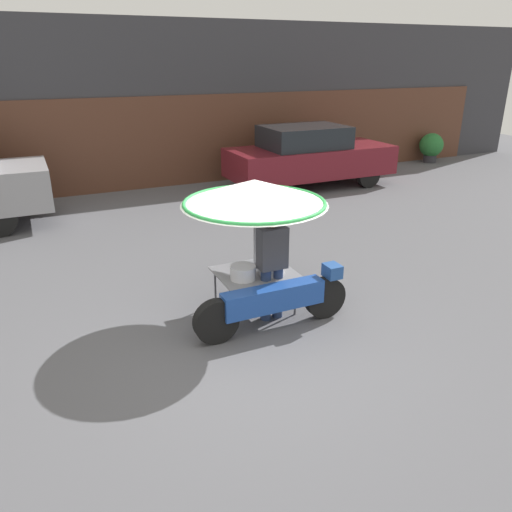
% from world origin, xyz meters
% --- Properties ---
extents(ground_plane, '(36.00, 36.00, 0.00)m').
position_xyz_m(ground_plane, '(0.00, 0.00, 0.00)').
color(ground_plane, '#56565B').
extents(shopfront_building, '(28.00, 2.06, 4.28)m').
position_xyz_m(shopfront_building, '(0.00, 9.44, 2.13)').
color(shopfront_building, '#38383D').
rests_on(shopfront_building, ground).
extents(vendor_motorcycle_cart, '(2.17, 1.94, 1.88)m').
position_xyz_m(vendor_motorcycle_cart, '(0.35, 0.70, 1.46)').
color(vendor_motorcycle_cart, black).
rests_on(vendor_motorcycle_cart, ground).
extents(vendor_person, '(0.38, 0.22, 1.52)m').
position_xyz_m(vendor_person, '(0.46, 0.46, 0.84)').
color(vendor_person, navy).
rests_on(vendor_person, ground).
extents(parked_car, '(4.51, 1.80, 1.65)m').
position_xyz_m(parked_car, '(4.70, 6.73, 0.85)').
color(parked_car, black).
rests_on(parked_car, ground).
extents(potted_plant, '(0.79, 0.79, 0.97)m').
position_xyz_m(potted_plant, '(10.21, 7.97, 0.54)').
color(potted_plant, '#2D2D33').
rests_on(potted_plant, ground).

